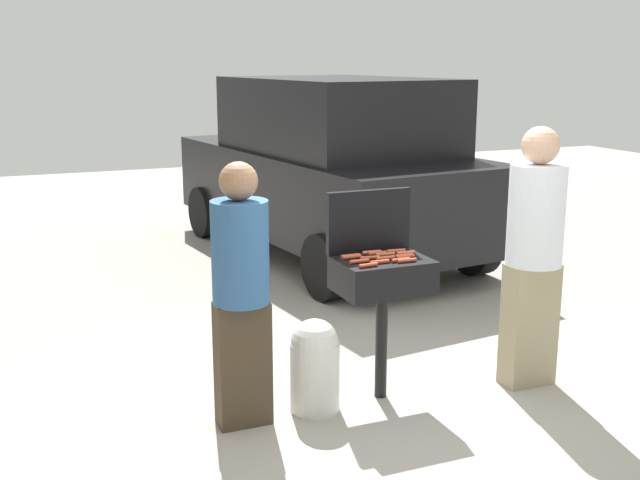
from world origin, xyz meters
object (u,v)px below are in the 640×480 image
(hot_dog_7, at_px, (404,256))
(propane_tank, at_px, (315,363))
(hot_dog_11, at_px, (350,256))
(hot_dog_4, at_px, (407,260))
(parked_minivan, at_px, (330,167))
(hot_dog_12, at_px, (372,252))
(hot_dog_13, at_px, (368,265))
(hot_dog_5, at_px, (396,251))
(hot_dog_9, at_px, (359,261))
(bbq_grill, at_px, (383,281))
(hot_dog_2, at_px, (352,257))
(hot_dog_15, at_px, (406,253))
(hot_dog_3, at_px, (385,254))
(hot_dog_0, at_px, (379,262))
(hot_dog_14, at_px, (377,253))
(hot_dog_6, at_px, (385,258))
(person_right, at_px, (534,248))
(hot_dog_10, at_px, (370,258))
(hot_dog_1, at_px, (405,257))
(hot_dog_8, at_px, (401,260))

(hot_dog_7, height_order, propane_tank, hot_dog_7)
(hot_dog_11, height_order, propane_tank, hot_dog_11)
(hot_dog_4, xyz_separation_m, parked_minivan, (1.12, 3.86, 0.05))
(hot_dog_12, bearing_deg, hot_dog_13, -120.00)
(hot_dog_5, xyz_separation_m, propane_tank, (-0.64, -0.14, -0.65))
(hot_dog_9, bearing_deg, bbq_grill, 11.02)
(hot_dog_2, xyz_separation_m, hot_dog_15, (0.38, -0.04, 0.00))
(hot_dog_3, relative_size, hot_dog_5, 1.00)
(hot_dog_0, relative_size, parked_minivan, 0.03)
(hot_dog_2, height_order, hot_dog_14, same)
(hot_dog_6, xyz_separation_m, parked_minivan, (1.22, 3.75, 0.05))
(hot_dog_4, height_order, hot_dog_6, same)
(hot_dog_11, distance_m, hot_dog_12, 0.17)
(hot_dog_7, distance_m, parked_minivan, 3.90)
(hot_dog_6, distance_m, hot_dog_9, 0.19)
(hot_dog_5, bearing_deg, person_right, -18.98)
(person_right, bearing_deg, hot_dog_14, 0.65)
(hot_dog_3, bearing_deg, hot_dog_0, -127.70)
(hot_dog_10, height_order, hot_dog_11, same)
(hot_dog_15, relative_size, propane_tank, 0.21)
(hot_dog_0, relative_size, person_right, 0.07)
(propane_tank, relative_size, person_right, 0.34)
(bbq_grill, relative_size, hot_dog_3, 7.39)
(hot_dog_1, bearing_deg, hot_dog_14, 129.25)
(bbq_grill, distance_m, hot_dog_13, 0.28)
(hot_dog_11, xyz_separation_m, propane_tank, (-0.31, -0.13, -0.65))
(hot_dog_0, relative_size, hot_dog_3, 1.00)
(hot_dog_0, xyz_separation_m, hot_dog_1, (0.22, 0.05, 0.00))
(hot_dog_5, distance_m, hot_dog_7, 0.13)
(hot_dog_11, relative_size, hot_dog_14, 1.00)
(hot_dog_7, xyz_separation_m, hot_dog_9, (-0.33, -0.02, 0.00))
(hot_dog_4, xyz_separation_m, hot_dog_6, (-0.10, 0.11, 0.00))
(hot_dog_13, bearing_deg, hot_dog_1, 17.39)
(hot_dog_6, height_order, hot_dog_10, same)
(hot_dog_0, xyz_separation_m, hot_dog_2, (-0.11, 0.18, 0.00))
(hot_dog_5, bearing_deg, hot_dog_6, -136.82)
(hot_dog_10, relative_size, hot_dog_15, 1.00)
(hot_dog_8, bearing_deg, hot_dog_12, 108.44)
(hot_dog_8, xyz_separation_m, hot_dog_15, (0.12, 0.15, 0.00))
(bbq_grill, distance_m, hot_dog_7, 0.21)
(propane_tank, bearing_deg, hot_dog_1, -2.35)
(hot_dog_0, height_order, parked_minivan, parked_minivan)
(hot_dog_13, relative_size, propane_tank, 0.21)
(hot_dog_1, xyz_separation_m, hot_dog_15, (0.05, 0.09, 0.00))
(hot_dog_4, distance_m, parked_minivan, 4.02)
(hot_dog_9, relative_size, hot_dog_11, 1.00)
(hot_dog_15, bearing_deg, person_right, -15.32)
(hot_dog_4, bearing_deg, hot_dog_8, 136.29)
(hot_dog_8, bearing_deg, hot_dog_9, 164.22)
(hot_dog_4, xyz_separation_m, hot_dog_12, (-0.11, 0.28, 0.00))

